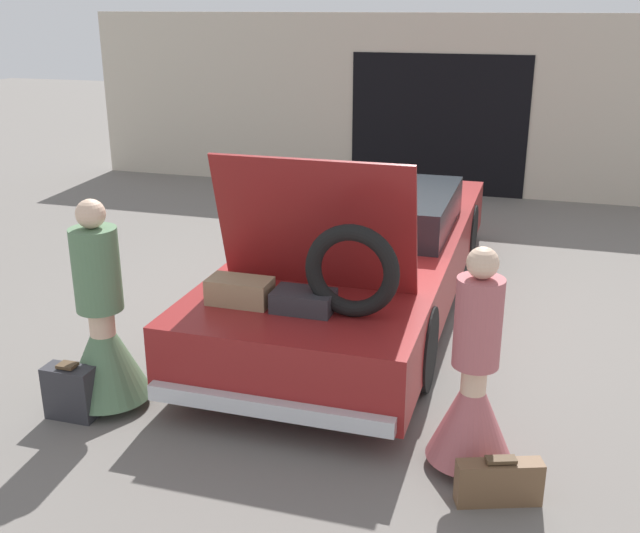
{
  "coord_description": "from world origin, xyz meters",
  "views": [
    {
      "loc": [
        1.66,
        -6.99,
        2.92
      ],
      "look_at": [
        0.0,
        -1.48,
        0.9
      ],
      "focal_mm": 42.0,
      "sensor_mm": 36.0,
      "label": 1
    }
  ],
  "objects_px": {
    "car": "(363,253)",
    "suitcase_beside_right_person": "(499,482)",
    "person_right": "(473,392)",
    "suitcase_beside_left_person": "(71,392)",
    "person_left": "(103,335)"
  },
  "relations": [
    {
      "from": "car",
      "to": "person_right",
      "type": "distance_m",
      "value": 2.93
    },
    {
      "from": "car",
      "to": "person_right",
      "type": "height_order",
      "value": "car"
    },
    {
      "from": "car",
      "to": "person_left",
      "type": "height_order",
      "value": "car"
    },
    {
      "from": "car",
      "to": "suitcase_beside_right_person",
      "type": "bearing_deg",
      "value": -61.65
    },
    {
      "from": "car",
      "to": "suitcase_beside_right_person",
      "type": "height_order",
      "value": "car"
    },
    {
      "from": "suitcase_beside_left_person",
      "to": "suitcase_beside_right_person",
      "type": "xyz_separation_m",
      "value": [
        3.12,
        -0.12,
        -0.06
      ]
    },
    {
      "from": "suitcase_beside_right_person",
      "to": "car",
      "type": "bearing_deg",
      "value": 118.35
    },
    {
      "from": "person_left",
      "to": "person_right",
      "type": "bearing_deg",
      "value": 103.92
    },
    {
      "from": "suitcase_beside_right_person",
      "to": "person_left",
      "type": "bearing_deg",
      "value": 172.69
    },
    {
      "from": "person_right",
      "to": "suitcase_beside_right_person",
      "type": "distance_m",
      "value": 0.58
    },
    {
      "from": "person_right",
      "to": "car",
      "type": "bearing_deg",
      "value": 19.8
    },
    {
      "from": "suitcase_beside_right_person",
      "to": "person_right",
      "type": "bearing_deg",
      "value": 122.12
    },
    {
      "from": "person_left",
      "to": "suitcase_beside_left_person",
      "type": "distance_m",
      "value": 0.48
    },
    {
      "from": "car",
      "to": "suitcase_beside_left_person",
      "type": "xyz_separation_m",
      "value": [
        -1.53,
        -2.82,
        -0.34
      ]
    },
    {
      "from": "person_right",
      "to": "suitcase_beside_left_person",
      "type": "height_order",
      "value": "person_right"
    }
  ]
}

